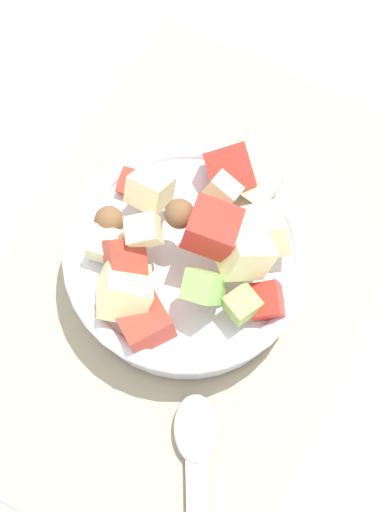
# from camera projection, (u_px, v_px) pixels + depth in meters

# --- Properties ---
(ground_plane) EXTENTS (2.40, 2.40, 0.00)m
(ground_plane) POSITION_uv_depth(u_px,v_px,m) (188.00, 276.00, 0.68)
(ground_plane) COLOR silver
(placemat) EXTENTS (0.48, 0.32, 0.01)m
(placemat) POSITION_uv_depth(u_px,v_px,m) (188.00, 275.00, 0.67)
(placemat) COLOR tan
(placemat) RESTS_ON ground_plane
(salad_bowl) EXTENTS (0.21, 0.21, 0.12)m
(salad_bowl) POSITION_uv_depth(u_px,v_px,m) (192.00, 257.00, 0.64)
(salad_bowl) COLOR white
(salad_bowl) RESTS_ON placemat
(serving_spoon) EXTENTS (0.19, 0.12, 0.01)m
(serving_spoon) POSITION_uv_depth(u_px,v_px,m) (197.00, 480.00, 0.60)
(serving_spoon) COLOR #B7B7BC
(serving_spoon) RESTS_ON placemat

